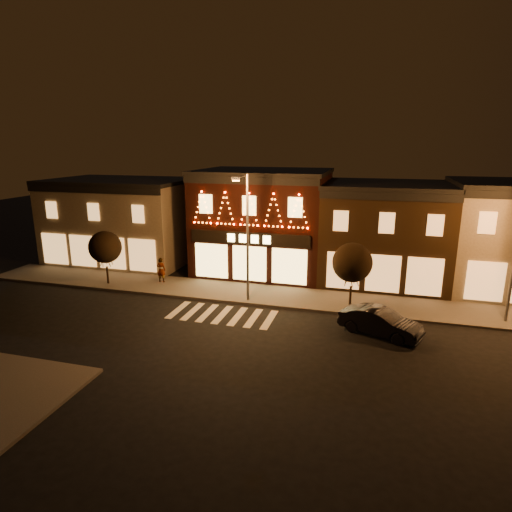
% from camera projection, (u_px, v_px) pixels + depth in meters
% --- Properties ---
extents(ground, '(120.00, 120.00, 0.00)m').
position_uv_depth(ground, '(197.00, 342.00, 22.98)').
color(ground, black).
rests_on(ground, ground).
extents(sidewalk_far, '(44.00, 4.00, 0.15)m').
position_uv_depth(sidewalk_far, '(269.00, 295.00, 29.89)').
color(sidewalk_far, '#47423D').
rests_on(sidewalk_far, ground).
extents(building_left, '(12.20, 8.28, 7.30)m').
position_uv_depth(building_left, '(123.00, 220.00, 38.47)').
color(building_left, '#706350').
rests_on(building_left, ground).
extents(building_pulp, '(10.20, 8.34, 8.30)m').
position_uv_depth(building_pulp, '(263.00, 221.00, 34.95)').
color(building_pulp, black).
rests_on(building_pulp, ground).
extents(building_right_a, '(9.20, 8.28, 7.50)m').
position_uv_depth(building_right_a, '(385.00, 233.00, 32.59)').
color(building_right_a, '#332212').
rests_on(building_right_a, ground).
extents(streetlamp_mid, '(0.55, 1.91, 8.30)m').
position_uv_depth(streetlamp_mid, '(246.00, 229.00, 27.41)').
color(streetlamp_mid, '#59595E').
rests_on(streetlamp_mid, sidewalk_far).
extents(tree_left, '(2.38, 2.38, 3.98)m').
position_uv_depth(tree_left, '(105.00, 247.00, 31.54)').
color(tree_left, black).
rests_on(tree_left, sidewalk_far).
extents(tree_right, '(2.50, 2.50, 4.18)m').
position_uv_depth(tree_right, '(352.00, 263.00, 26.91)').
color(tree_right, black).
rests_on(tree_right, sidewalk_far).
extents(dark_sedan, '(4.74, 3.15, 1.48)m').
position_uv_depth(dark_sedan, '(380.00, 322.00, 23.75)').
color(dark_sedan, black).
rests_on(dark_sedan, ground).
extents(pedestrian, '(0.69, 0.46, 1.88)m').
position_uv_depth(pedestrian, '(161.00, 270.00, 32.35)').
color(pedestrian, gray).
rests_on(pedestrian, sidewalk_far).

